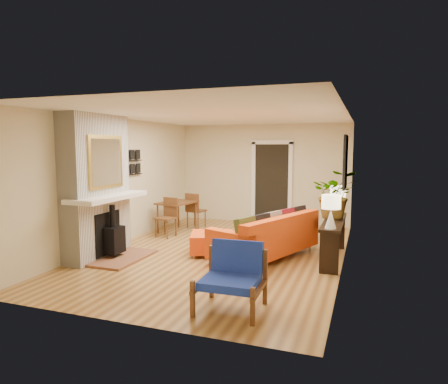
% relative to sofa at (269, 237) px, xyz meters
% --- Properties ---
extents(room_shell, '(6.50, 6.50, 6.50)m').
position_rel_sofa_xyz_m(room_shell, '(-0.35, 2.65, 0.86)').
color(room_shell, '#BA8C47').
rests_on(room_shell, ground).
extents(fireplace, '(1.09, 1.68, 2.60)m').
position_rel_sofa_xyz_m(fireplace, '(-2.95, -0.99, 0.86)').
color(fireplace, white).
rests_on(fireplace, ground).
extents(sofa, '(1.71, 2.42, 0.88)m').
position_rel_sofa_xyz_m(sofa, '(0.00, 0.00, 0.00)').
color(sofa, silver).
rests_on(sofa, ground).
extents(ottoman, '(1.00, 1.00, 0.40)m').
position_rel_sofa_xyz_m(ottoman, '(-1.08, -0.11, -0.16)').
color(ottoman, silver).
rests_on(ottoman, ground).
extents(blue_chair, '(0.81, 0.80, 0.82)m').
position_rel_sofa_xyz_m(blue_chair, '(0.09, -2.37, 0.06)').
color(blue_chair, brown).
rests_on(blue_chair, ground).
extents(dining_table, '(0.89, 1.66, 0.87)m').
position_rel_sofa_xyz_m(dining_table, '(-2.53, 1.48, 0.19)').
color(dining_table, brown).
rests_on(dining_table, ground).
extents(console_table, '(0.34, 1.85, 0.72)m').
position_rel_sofa_xyz_m(console_table, '(1.12, 0.23, 0.19)').
color(console_table, black).
rests_on(console_table, ground).
extents(lamp_near, '(0.30, 0.30, 0.54)m').
position_rel_sofa_xyz_m(lamp_near, '(1.12, -0.53, 0.68)').
color(lamp_near, white).
rests_on(lamp_near, console_table).
extents(lamp_far, '(0.30, 0.30, 0.54)m').
position_rel_sofa_xyz_m(lamp_far, '(1.12, 0.96, 0.68)').
color(lamp_far, white).
rests_on(lamp_far, console_table).
extents(houseplant, '(0.88, 0.79, 0.88)m').
position_rel_sofa_xyz_m(houseplant, '(1.11, 0.43, 0.78)').
color(houseplant, '#1E5919').
rests_on(houseplant, console_table).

